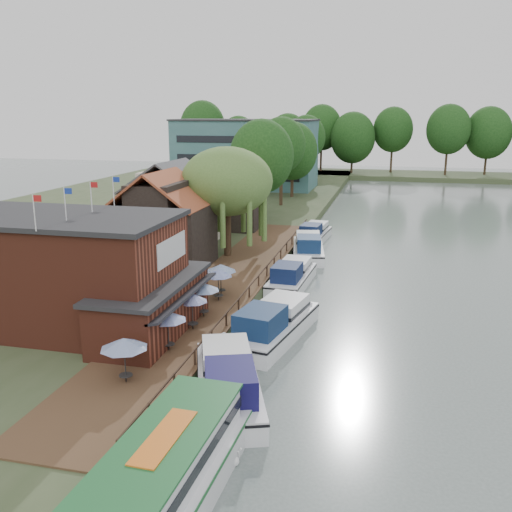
% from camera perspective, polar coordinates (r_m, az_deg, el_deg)
% --- Properties ---
extents(ground, '(260.00, 260.00, 0.00)m').
position_cam_1_polar(ground, '(35.44, 4.93, -9.93)').
color(ground, '#55625E').
rests_on(ground, ground).
extents(land_bank, '(50.00, 140.00, 1.00)m').
position_cam_1_polar(land_bank, '(76.75, -13.51, 3.32)').
color(land_bank, '#384728').
rests_on(land_bank, ground).
extents(quay_deck, '(6.00, 50.00, 0.10)m').
position_cam_1_polar(quay_deck, '(45.90, -3.02, -2.81)').
color(quay_deck, '#47301E').
rests_on(quay_deck, land_bank).
extents(quay_rail, '(0.20, 49.00, 1.00)m').
position_cam_1_polar(quay_rail, '(45.56, 0.41, -2.33)').
color(quay_rail, black).
rests_on(quay_rail, land_bank).
extents(pub, '(20.00, 11.00, 7.30)m').
position_cam_1_polar(pub, '(37.52, -16.80, -1.58)').
color(pub, maroon).
rests_on(pub, land_bank).
extents(hotel_block, '(25.40, 12.40, 12.30)m').
position_cam_1_polar(hotel_block, '(105.71, -1.03, 10.22)').
color(hotel_block, '#38666B').
rests_on(hotel_block, land_bank).
extents(cottage_a, '(8.60, 7.60, 8.50)m').
position_cam_1_polar(cottage_a, '(50.90, -9.38, 3.58)').
color(cottage_a, black).
rests_on(cottage_a, land_bank).
extents(cottage_b, '(9.60, 8.60, 8.50)m').
position_cam_1_polar(cottage_b, '(61.14, -8.34, 5.38)').
color(cottage_b, beige).
rests_on(cottage_b, land_bank).
extents(cottage_c, '(7.60, 7.60, 8.50)m').
position_cam_1_polar(cottage_c, '(68.28, -2.38, 6.43)').
color(cottage_c, black).
rests_on(cottage_c, land_bank).
extents(willow, '(8.60, 8.60, 10.43)m').
position_cam_1_polar(willow, '(53.87, -2.91, 5.37)').
color(willow, '#476B2D').
rests_on(willow, land_bank).
extents(umbrella_0, '(2.43, 2.43, 2.38)m').
position_cam_1_polar(umbrella_0, '(30.00, -12.98, -10.12)').
color(umbrella_0, navy).
rests_on(umbrella_0, quay_deck).
extents(umbrella_1, '(2.19, 2.19, 2.38)m').
position_cam_1_polar(umbrella_1, '(33.32, -8.77, -7.40)').
color(umbrella_1, navy).
rests_on(umbrella_1, quay_deck).
extents(umbrella_2, '(1.96, 1.96, 2.38)m').
position_cam_1_polar(umbrella_2, '(36.26, -6.37, -5.51)').
color(umbrella_2, navy).
rests_on(umbrella_2, quay_deck).
extents(umbrella_3, '(2.22, 2.22, 2.38)m').
position_cam_1_polar(umbrella_3, '(38.37, -5.29, -4.36)').
color(umbrella_3, navy).
rests_on(umbrella_3, quay_deck).
extents(umbrella_4, '(2.07, 2.07, 2.38)m').
position_cam_1_polar(umbrella_4, '(41.53, -3.78, -2.88)').
color(umbrella_4, '#1C359B').
rests_on(umbrella_4, quay_deck).
extents(umbrella_5, '(2.36, 2.36, 2.38)m').
position_cam_1_polar(umbrella_5, '(42.77, -3.53, -2.36)').
color(umbrella_5, navy).
rests_on(umbrella_5, quay_deck).
extents(cruiser_0, '(6.90, 11.25, 2.63)m').
position_cam_1_polar(cruiser_0, '(30.02, -2.81, -11.79)').
color(cruiser_0, white).
rests_on(cruiser_0, ground).
extents(cruiser_1, '(5.44, 11.32, 2.67)m').
position_cam_1_polar(cruiser_1, '(37.39, 1.75, -6.36)').
color(cruiser_1, white).
rests_on(cruiser_1, ground).
extents(cruiser_2, '(3.59, 9.86, 2.35)m').
position_cam_1_polar(cruiser_2, '(48.66, 3.60, -1.68)').
color(cruiser_2, white).
rests_on(cruiser_2, ground).
extents(cruiser_3, '(5.05, 10.77, 2.53)m').
position_cam_1_polar(cruiser_3, '(58.67, 5.25, 1.14)').
color(cruiser_3, white).
rests_on(cruiser_3, ground).
extents(cruiser_4, '(3.75, 9.57, 2.25)m').
position_cam_1_polar(cruiser_4, '(66.13, 5.85, 2.48)').
color(cruiser_4, white).
rests_on(cruiser_4, ground).
extents(tour_boat, '(4.27, 13.53, 2.92)m').
position_cam_1_polar(tour_boat, '(22.52, -9.77, -21.26)').
color(tour_boat, silver).
rests_on(tour_boat, ground).
extents(swan, '(0.44, 0.44, 0.44)m').
position_cam_1_polar(swan, '(25.50, -2.20, -19.74)').
color(swan, white).
rests_on(swan, ground).
extents(bank_tree_0, '(8.28, 8.28, 12.70)m').
position_cam_1_polar(bank_tree_0, '(74.44, 0.57, 8.71)').
color(bank_tree_0, '#143811').
rests_on(bank_tree_0, land_bank).
extents(bank_tree_1, '(7.03, 7.03, 12.90)m').
position_cam_1_polar(bank_tree_1, '(84.60, 2.55, 9.42)').
color(bank_tree_1, '#143811').
rests_on(bank_tree_1, land_bank).
extents(bank_tree_2, '(8.06, 8.06, 12.03)m').
position_cam_1_polar(bank_tree_2, '(93.35, 3.66, 9.59)').
color(bank_tree_2, '#143811').
rests_on(bank_tree_2, land_bank).
extents(bank_tree_3, '(7.34, 7.34, 13.04)m').
position_cam_1_polar(bank_tree_3, '(111.18, 5.02, 10.56)').
color(bank_tree_3, '#143811').
rests_on(bank_tree_3, land_bank).
extents(bank_tree_4, '(6.84, 6.84, 12.29)m').
position_cam_1_polar(bank_tree_4, '(118.84, 3.05, 10.64)').
color(bank_tree_4, '#143811').
rests_on(bank_tree_4, land_bank).
extents(bank_tree_5, '(6.06, 6.06, 11.89)m').
position_cam_1_polar(bank_tree_5, '(126.70, 4.11, 10.75)').
color(bank_tree_5, '#143811').
rests_on(bank_tree_5, land_bank).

